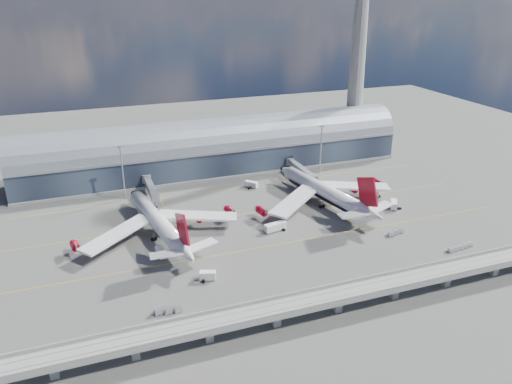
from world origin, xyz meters
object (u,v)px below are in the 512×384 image
object	(u,v)px
service_truck_1	(208,276)
service_truck_2	(275,227)
service_truck_3	(394,204)
service_truck_4	(375,193)
airliner_right	(325,192)
cargo_train_1	(460,247)
control_tower	(358,62)
floodlight_mast_right	(321,148)
cargo_train_2	(396,232)
floodlight_mast_left	(123,171)
service_truck_5	(251,184)
service_truck_0	(161,252)
airliner_left	(159,223)
cargo_train_0	(168,310)

from	to	relation	value
service_truck_1	service_truck_2	world-z (taller)	service_truck_2
service_truck_3	service_truck_4	bearing A→B (deg)	122.23
airliner_right	cargo_train_1	xyz separation A→B (m)	(28.22, -54.56, -5.02)
control_tower	service_truck_2	distance (m)	126.50
service_truck_2	service_truck_4	bearing A→B (deg)	-84.04
floodlight_mast_right	cargo_train_2	xyz separation A→B (m)	(-3.77, -73.40, -12.73)
floodlight_mast_right	cargo_train_1	world-z (taller)	floodlight_mast_right
floodlight_mast_left	floodlight_mast_right	bearing A→B (deg)	0.00
airliner_right	service_truck_5	bearing A→B (deg)	117.99
service_truck_0	service_truck_2	distance (m)	47.00
floodlight_mast_right	service_truck_3	distance (m)	53.93
airliner_right	cargo_train_2	bearing A→B (deg)	-81.05
floodlight_mast_right	airliner_left	bearing A→B (deg)	-154.66
service_truck_3	service_truck_4	world-z (taller)	service_truck_3
service_truck_1	service_truck_5	xyz separation A→B (m)	(41.53, 72.69, 0.01)
airliner_left	service_truck_0	world-z (taller)	airliner_left
service_truck_0	cargo_train_1	world-z (taller)	service_truck_0
service_truck_4	service_truck_5	size ratio (longest dim) A/B	0.87
cargo_train_2	service_truck_5	bearing A→B (deg)	42.83
cargo_train_0	cargo_train_2	bearing A→B (deg)	-86.47
service_truck_1	cargo_train_2	xyz separation A→B (m)	(78.44, 6.25, -0.66)
service_truck_0	service_truck_4	world-z (taller)	service_truck_4
service_truck_4	control_tower	bearing A→B (deg)	88.16
cargo_train_2	airliner_left	bearing A→B (deg)	84.94
cargo_train_1	cargo_train_2	xyz separation A→B (m)	(-15.47, 18.49, 0.07)
floodlight_mast_left	service_truck_1	xyz separation A→B (m)	(17.79, -79.65, -12.07)
airliner_left	service_truck_1	size ratio (longest dim) A/B	11.85
airliner_right	service_truck_1	distance (m)	78.26
service_truck_2	cargo_train_1	xyz separation A→B (m)	(59.01, -37.82, -0.89)
floodlight_mast_left	cargo_train_0	xyz separation A→B (m)	(1.84, -93.43, -12.64)
service_truck_0	service_truck_2	xyz separation A→B (m)	(46.80, 4.34, 0.26)
service_truck_1	cargo_train_1	bearing A→B (deg)	-78.86
service_truck_3	service_truck_5	distance (m)	67.60
cargo_train_2	airliner_right	bearing A→B (deg)	33.25
cargo_train_2	service_truck_3	bearing A→B (deg)	-18.66
service_truck_3	service_truck_5	bearing A→B (deg)	170.41
airliner_right	service_truck_3	size ratio (longest dim) A/B	9.77
service_truck_2	floodlight_mast_left	bearing A→B (deg)	33.66
cargo_train_0	floodlight_mast_right	bearing A→B (deg)	-54.86
floodlight_mast_left	service_truck_5	xyz separation A→B (m)	(59.32, -6.97, -12.06)
airliner_right	cargo_train_1	distance (m)	61.63
cargo_train_0	cargo_train_1	distance (m)	109.87
floodlight_mast_left	cargo_train_0	world-z (taller)	floodlight_mast_left
service_truck_5	service_truck_1	bearing A→B (deg)	-162.11
cargo_train_1	cargo_train_2	world-z (taller)	cargo_train_2
floodlight_mast_left	cargo_train_2	world-z (taller)	floodlight_mast_left
airliner_left	service_truck_1	bearing A→B (deg)	-84.52
service_truck_1	service_truck_3	xyz separation A→B (m)	(92.28, 28.03, 0.14)
control_tower	cargo_train_2	bearing A→B (deg)	-110.93
service_truck_1	service_truck_5	distance (m)	83.71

